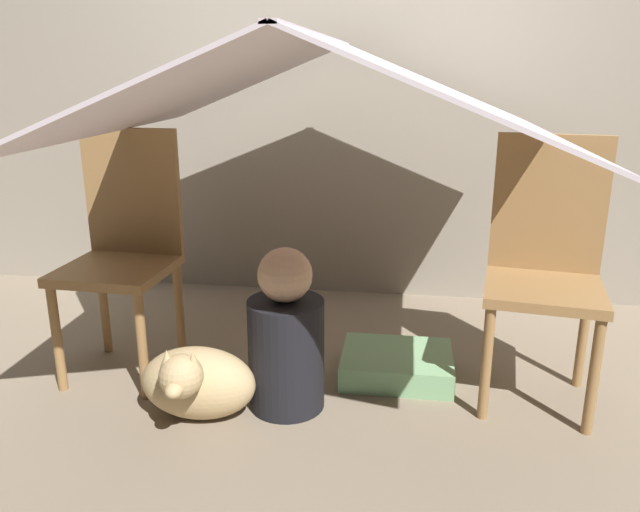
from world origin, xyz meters
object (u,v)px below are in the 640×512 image
object	(u,v)px
person_front	(286,340)
chair_left	(124,244)
dog	(196,382)
chair_right	(545,261)

from	to	relation	value
person_front	chair_left	bearing A→B (deg)	161.18
person_front	dog	bearing A→B (deg)	-155.07
chair_right	person_front	distance (m)	0.97
chair_left	dog	world-z (taller)	chair_left
dog	person_front	bearing A→B (deg)	24.93
chair_right	chair_left	bearing A→B (deg)	-171.49
chair_left	person_front	size ratio (longest dim) A/B	1.60
chair_right	dog	distance (m)	1.30
chair_left	chair_right	size ratio (longest dim) A/B	1.00
chair_left	chair_right	distance (m)	1.59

